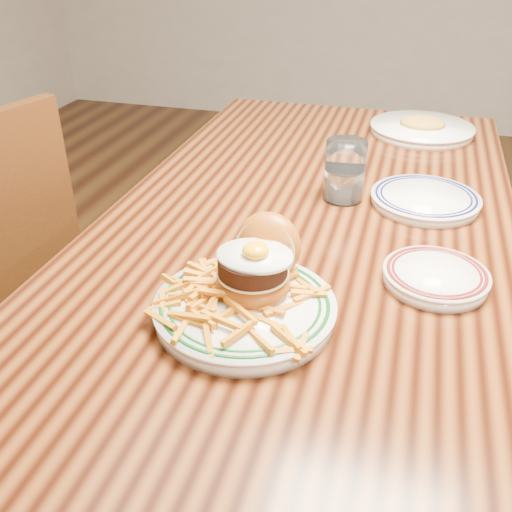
# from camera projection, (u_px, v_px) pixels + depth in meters

# --- Properties ---
(floor) EXTENTS (6.00, 6.00, 0.00)m
(floor) POSITION_uv_depth(u_px,v_px,m) (297.00, 452.00, 1.60)
(floor) COLOR black
(floor) RESTS_ON ground
(table) EXTENTS (0.85, 1.60, 0.75)m
(table) POSITION_uv_depth(u_px,v_px,m) (309.00, 249.00, 1.26)
(table) COLOR black
(table) RESTS_ON floor
(main_plate) EXTENTS (0.29, 0.30, 0.14)m
(main_plate) POSITION_uv_depth(u_px,v_px,m) (249.00, 291.00, 0.90)
(main_plate) COLOR white
(main_plate) RESTS_ON table
(side_plate) EXTENTS (0.18, 0.18, 0.03)m
(side_plate) POSITION_uv_depth(u_px,v_px,m) (436.00, 276.00, 0.98)
(side_plate) COLOR white
(side_plate) RESTS_ON table
(rear_plate) EXTENTS (0.24, 0.24, 0.03)m
(rear_plate) POSITION_uv_depth(u_px,v_px,m) (425.00, 199.00, 1.24)
(rear_plate) COLOR white
(rear_plate) RESTS_ON table
(water_glass) EXTENTS (0.09, 0.09, 0.13)m
(water_glass) POSITION_uv_depth(u_px,v_px,m) (344.00, 174.00, 1.25)
(water_glass) COLOR white
(water_glass) RESTS_ON table
(far_plate) EXTENTS (0.29, 0.29, 0.05)m
(far_plate) POSITION_uv_depth(u_px,v_px,m) (422.00, 128.00, 1.64)
(far_plate) COLOR white
(far_plate) RESTS_ON table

